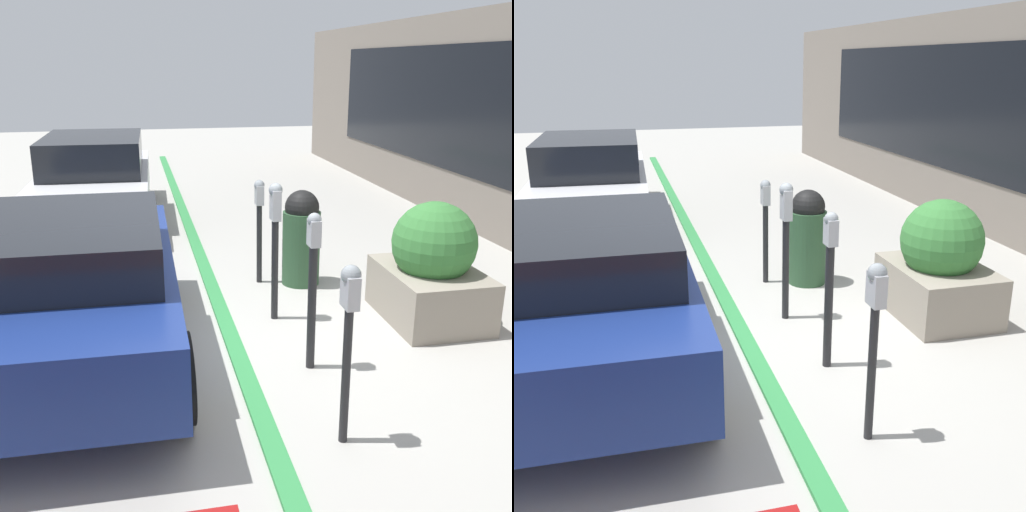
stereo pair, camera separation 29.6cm
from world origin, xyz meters
TOP-DOWN VIEW (x-y plane):
  - ground_plane at (0.00, 0.00)m, footprint 40.00×40.00m
  - curb_strip at (0.00, 0.08)m, footprint 24.50×0.16m
  - parking_meter_nearest at (-1.70, -0.44)m, footprint 0.16×0.14m
  - parking_meter_second at (-0.58, -0.53)m, footprint 0.14×0.12m
  - parking_meter_middle at (0.54, -0.46)m, footprint 0.17×0.14m
  - parking_meter_fourth at (1.67, -0.53)m, footprint 0.15×0.13m
  - planter_box at (0.21, -2.08)m, footprint 1.23×0.94m
  - parked_car_middle at (-0.01, 1.60)m, footprint 3.94×2.02m
  - parked_car_rear at (5.39, 1.58)m, footprint 4.51×1.96m
  - trash_bin at (1.53, -1.03)m, footprint 0.46×0.46m

SIDE VIEW (x-z plane):
  - ground_plane at x=0.00m, z-range 0.00..0.00m
  - curb_strip at x=0.00m, z-range 0.00..0.04m
  - planter_box at x=0.21m, z-range -0.07..1.21m
  - trash_bin at x=1.53m, z-range 0.01..1.18m
  - parked_car_rear at x=5.39m, z-range 0.02..1.47m
  - parked_car_middle at x=-0.01m, z-range 0.06..1.44m
  - parking_meter_fourth at x=1.67m, z-range 0.21..1.50m
  - parking_meter_second at x=-0.58m, z-range 0.16..1.60m
  - parking_meter_nearest at x=-1.70m, z-range 0.26..1.62m
  - parking_meter_middle at x=0.54m, z-range 0.24..1.72m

